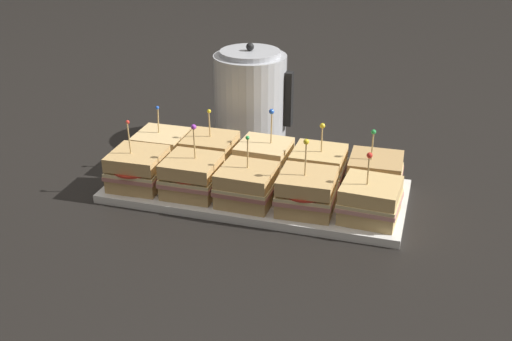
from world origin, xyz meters
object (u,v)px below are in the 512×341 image
sandwich_front_far_right (370,200)px  sandwich_back_far_left (162,148)px  sandwich_back_far_right (375,174)px  kettle_steel (251,98)px  sandwich_back_center (266,160)px  sandwich_back_right (318,167)px  sandwich_front_far_left (138,169)px  sandwich_back_left (210,153)px  sandwich_front_center (247,185)px  sandwich_front_right (307,192)px  sandwich_front_left (192,176)px  serving_platter (256,191)px

sandwich_front_far_right → sandwich_back_far_left: bearing=166.5°
sandwich_back_far_right → kettle_steel: kettle_steel is taller
sandwich_back_center → sandwich_back_far_right: (0.25, 0.00, -0.00)m
sandwich_back_right → sandwich_front_far_right: bearing=-42.7°
sandwich_front_far_left → sandwich_back_far_left: sandwich_front_far_left is taller
sandwich_back_far_left → sandwich_back_far_right: sandwich_back_far_right is taller
sandwich_back_left → sandwich_front_center: bearing=-44.9°
sandwich_back_center → sandwich_back_far_right: sandwich_back_center is taller
sandwich_front_right → sandwich_front_left: bearing=179.2°
sandwich_back_far_left → sandwich_back_left: sandwich_back_left is taller
serving_platter → sandwich_back_center: size_ratio=4.06×
sandwich_back_left → sandwich_front_far_left: bearing=-133.8°
sandwich_back_far_left → sandwich_back_right: 0.38m
sandwich_front_left → sandwich_back_far_left: size_ratio=1.11×
sandwich_front_center → sandwich_front_far_right: size_ratio=1.02×
sandwich_front_far_right → sandwich_front_center: bearing=-178.7°
sandwich_front_left → sandwich_back_far_left: 0.18m
sandwich_front_far_left → sandwich_back_far_right: (0.51, 0.13, -0.00)m
sandwich_front_left → sandwich_back_right: 0.28m
sandwich_front_right → sandwich_back_far_left: (-0.38, 0.13, -0.00)m
sandwich_front_right → sandwich_back_right: size_ratio=1.08×
sandwich_front_far_left → sandwich_back_right: (0.38, 0.12, 0.00)m
sandwich_back_far_left → sandwich_back_far_right: (0.51, 0.00, 0.00)m
sandwich_back_center → kettle_steel: (-0.10, 0.22, 0.06)m
sandwich_back_right → sandwich_back_center: bearing=178.0°
sandwich_back_left → sandwich_back_right: size_ratio=1.00×
sandwich_front_far_left → sandwich_back_left: bearing=46.2°
sandwich_back_right → sandwich_back_far_right: (0.13, 0.01, -0.00)m
sandwich_front_left → sandwich_front_far_left: bearing=-179.3°
sandwich_back_far_left → sandwich_back_center: (0.26, 0.00, 0.00)m
sandwich_front_left → sandwich_back_center: size_ratio=0.98×
sandwich_front_right → sandwich_back_left: size_ratio=1.08×
sandwich_front_far_left → sandwich_front_right: sandwich_front_right is taller
sandwich_front_center → sandwich_front_far_left: bearing=179.4°
sandwich_front_left → sandwich_front_right: (0.25, -0.00, 0.00)m
sandwich_front_center → sandwich_back_center: sandwich_back_center is taller
serving_platter → sandwich_front_far_left: size_ratio=4.15×
sandwich_back_far_left → sandwich_back_center: size_ratio=0.88×
sandwich_front_left → sandwich_back_far_right: (0.38, 0.13, -0.00)m
sandwich_front_left → sandwich_back_right: sandwich_front_left is taller
sandwich_front_far_right → sandwich_back_left: 0.41m
sandwich_front_left → sandwich_front_far_right: bearing=0.2°
sandwich_back_center → sandwich_back_right: (0.12, -0.00, -0.00)m
serving_platter → sandwich_front_right: size_ratio=4.12×
sandwich_front_center → sandwich_back_left: same height
sandwich_front_far_left → sandwich_front_left: (0.13, 0.00, -0.00)m
sandwich_front_center → sandwich_back_far_right: size_ratio=1.02×
sandwich_front_right → sandwich_back_left: bearing=153.4°
sandwich_back_far_left → sandwich_front_far_left: bearing=-90.1°
sandwich_front_center → sandwich_front_left: bearing=178.1°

